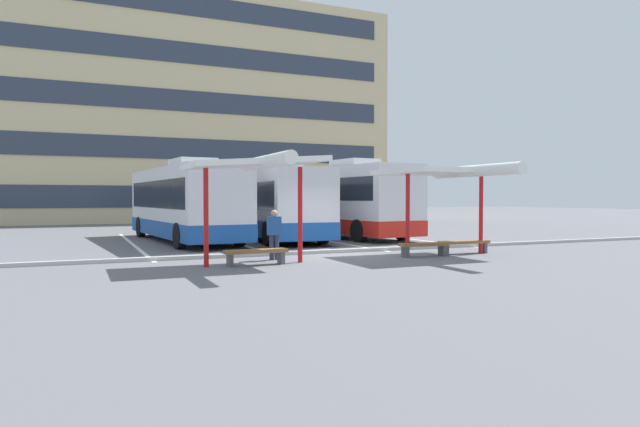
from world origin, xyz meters
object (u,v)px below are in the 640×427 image
at_px(coach_bus_0, 185,204).
at_px(coach_bus_1, 271,205).
at_px(bench_0, 256,253).
at_px(waiting_passenger_0, 274,231).
at_px(waiting_shelter_0, 257,166).
at_px(coach_bus_2, 341,201).
at_px(bench_2, 464,244).
at_px(waiting_shelter_1, 451,173).
at_px(bench_1, 424,246).

bearing_deg(coach_bus_0, coach_bus_1, -2.71).
distance_m(bench_0, waiting_passenger_0, 1.54).
relative_size(waiting_shelter_0, waiting_passenger_0, 2.69).
bearing_deg(coach_bus_2, waiting_shelter_0, -127.28).
bearing_deg(waiting_shelter_0, waiting_passenger_0, 53.15).
bearing_deg(bench_2, coach_bus_1, 112.67).
bearing_deg(waiting_shelter_0, coach_bus_0, 91.76).
relative_size(coach_bus_2, waiting_passenger_0, 6.60).
bearing_deg(coach_bus_2, coach_bus_0, 179.19).
bearing_deg(waiting_shelter_1, waiting_shelter_0, 179.24).
distance_m(coach_bus_0, bench_0, 9.73).
distance_m(waiting_shelter_1, bench_2, 2.60).
relative_size(waiting_shelter_1, bench_2, 2.66).
relative_size(coach_bus_0, coach_bus_1, 1.01).
relative_size(coach_bus_1, waiting_shelter_0, 2.53).
distance_m(coach_bus_0, bench_2, 12.35).
bearing_deg(bench_0, bench_1, -0.10).
bearing_deg(coach_bus_2, bench_2, -88.83).
distance_m(coach_bus_1, waiting_shelter_0, 10.35).
xyz_separation_m(bench_1, waiting_passenger_0, (-4.82, 1.11, 0.55)).
bearing_deg(waiting_shelter_0, bench_0, 90.00).
height_order(coach_bus_2, waiting_shelter_0, coach_bus_2).
height_order(coach_bus_2, waiting_passenger_0, coach_bus_2).
bearing_deg(bench_2, waiting_shelter_1, -154.53).
height_order(waiting_shelter_0, waiting_shelter_1, waiting_shelter_0).
height_order(coach_bus_0, waiting_shelter_0, coach_bus_0).
xyz_separation_m(waiting_shelter_1, bench_2, (0.90, 0.43, -2.40)).
xyz_separation_m(coach_bus_0, bench_2, (7.85, -9.44, -1.32)).
height_order(waiting_shelter_0, bench_2, waiting_shelter_0).
relative_size(coach_bus_1, bench_1, 6.15).
bearing_deg(coach_bus_0, waiting_passenger_0, -81.79).
distance_m(bench_1, waiting_passenger_0, 4.97).
bearing_deg(coach_bus_1, bench_2, -67.33).
xyz_separation_m(bench_1, bench_2, (1.80, 0.21, 0.01)).
xyz_separation_m(coach_bus_1, bench_2, (3.86, -9.25, -1.28)).
height_order(coach_bus_0, coach_bus_1, coach_bus_0).
bearing_deg(bench_1, bench_0, 179.90).
bearing_deg(bench_1, waiting_passenger_0, 167.05).
bearing_deg(bench_1, coach_bus_0, 122.11).
distance_m(coach_bus_1, waiting_shelter_1, 10.18).
bearing_deg(bench_2, coach_bus_0, 129.76).
relative_size(coach_bus_0, waiting_shelter_1, 2.10).
bearing_deg(waiting_passenger_0, coach_bus_0, 98.21).
height_order(coach_bus_1, bench_1, coach_bus_1).
relative_size(bench_1, bench_2, 0.90).
bearing_deg(waiting_shelter_1, bench_0, 178.00).
bearing_deg(coach_bus_1, waiting_shelter_1, -72.97).
bearing_deg(coach_bus_1, coach_bus_0, 177.29).
height_order(bench_0, bench_2, same).
bearing_deg(coach_bus_2, waiting_shelter_1, -94.16).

